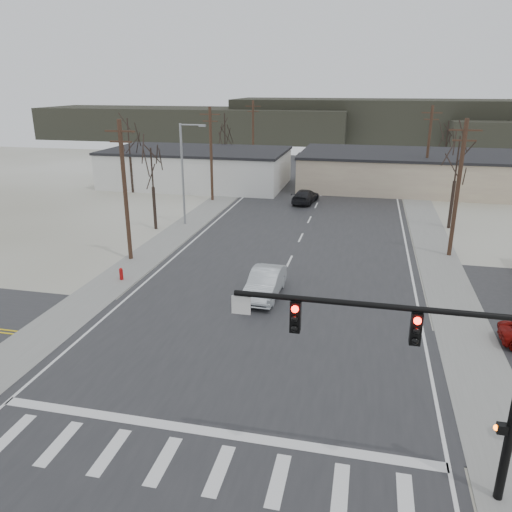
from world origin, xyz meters
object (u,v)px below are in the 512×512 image
at_px(fire_hydrant, 121,274).
at_px(sedan_crossing, 265,283).
at_px(car_far_a, 305,196).
at_px(traffic_signal_mast, 452,361).
at_px(car_far_b, 301,156).

distance_m(fire_hydrant, sedan_crossing, 9.75).
bearing_deg(car_far_a, fire_hydrant, 78.53).
relative_size(traffic_signal_mast, fire_hydrant, 10.29).
xyz_separation_m(traffic_signal_mast, sedan_crossing, (-8.36, 13.74, -3.81)).
height_order(traffic_signal_mast, car_far_a, traffic_signal_mast).
bearing_deg(fire_hydrant, car_far_a, 70.35).
distance_m(car_far_a, car_far_b, 32.49).
bearing_deg(sedan_crossing, car_far_a, 93.59).
bearing_deg(sedan_crossing, car_far_b, 97.41).
xyz_separation_m(traffic_signal_mast, car_far_a, (-9.20, 39.09, -3.90)).
relative_size(sedan_crossing, car_far_b, 1.40).
xyz_separation_m(fire_hydrant, sedan_crossing, (9.73, -0.46, 0.41)).
bearing_deg(sedan_crossing, traffic_signal_mast, -56.98).
relative_size(fire_hydrant, car_far_a, 0.17).
distance_m(fire_hydrant, car_far_b, 57.14).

